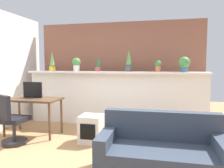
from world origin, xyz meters
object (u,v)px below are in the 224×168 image
(tv_monitor, at_px, (33,90))
(couch, at_px, (161,155))
(potted_plant_2, at_px, (98,64))
(potted_plant_5, at_px, (184,63))
(potted_plant_1, at_px, (76,64))
(potted_plant_3, at_px, (129,63))
(office_chair, at_px, (11,123))
(desk, at_px, (33,102))
(potted_plant_4, at_px, (158,66))
(side_cube_shelf, at_px, (91,129))
(potted_plant_0, at_px, (52,63))

(tv_monitor, relative_size, couch, 0.26)
(potted_plant_2, bearing_deg, potted_plant_5, -1.09)
(potted_plant_1, bearing_deg, potted_plant_3, 2.76)
(potted_plant_1, height_order, potted_plant_2, potted_plant_2)
(office_chair, xyz_separation_m, couch, (2.61, -0.54, -0.11))
(desk, bearing_deg, office_chair, -95.89)
(potted_plant_5, xyz_separation_m, office_chair, (-3.06, -1.60, -1.06))
(couch, bearing_deg, potted_plant_4, 92.59)
(potted_plant_2, xyz_separation_m, tv_monitor, (-1.12, -0.95, -0.52))
(desk, bearing_deg, couch, -24.12)
(tv_monitor, bearing_deg, potted_plant_3, 28.03)
(potted_plant_2, relative_size, potted_plant_4, 1.32)
(side_cube_shelf, bearing_deg, desk, 173.63)
(potted_plant_0, height_order, office_chair, potted_plant_0)
(potted_plant_0, xyz_separation_m, desk, (0.10, -1.02, -0.80))
(potted_plant_4, height_order, office_chair, potted_plant_4)
(potted_plant_1, relative_size, potted_plant_4, 1.29)
(potted_plant_2, bearing_deg, side_cube_shelf, -79.73)
(potted_plant_4, distance_m, tv_monitor, 2.72)
(office_chair, bearing_deg, couch, -11.67)
(potted_plant_5, bearing_deg, potted_plant_2, 178.91)
(desk, bearing_deg, potted_plant_1, 61.31)
(side_cube_shelf, bearing_deg, potted_plant_1, 122.89)
(potted_plant_0, bearing_deg, couch, -39.24)
(office_chair, bearing_deg, potted_plant_0, 91.25)
(desk, relative_size, office_chair, 1.21)
(potted_plant_0, height_order, potted_plant_3, potted_plant_3)
(potted_plant_0, relative_size, desk, 0.43)
(potted_plant_4, xyz_separation_m, side_cube_shelf, (-1.17, -1.17, -1.15))
(potted_plant_1, height_order, side_cube_shelf, potted_plant_1)
(potted_plant_4, height_order, tv_monitor, potted_plant_4)
(potted_plant_2, xyz_separation_m, potted_plant_5, (1.92, -0.04, 0.02))
(desk, xyz_separation_m, side_cube_shelf, (1.28, -0.14, -0.42))
(potted_plant_1, height_order, desk, potted_plant_1)
(potted_plant_0, height_order, side_cube_shelf, potted_plant_0)
(potted_plant_5, xyz_separation_m, side_cube_shelf, (-1.71, -1.14, -1.20))
(office_chair, bearing_deg, side_cube_shelf, 18.83)
(potted_plant_0, xyz_separation_m, office_chair, (0.04, -1.62, -1.08))
(potted_plant_1, relative_size, side_cube_shelf, 0.63)
(desk, bearing_deg, potted_plant_2, 43.92)
(potted_plant_1, distance_m, office_chair, 2.01)
(office_chair, bearing_deg, potted_plant_4, 32.85)
(side_cube_shelf, distance_m, couch, 1.61)
(potted_plant_1, xyz_separation_m, potted_plant_3, (1.25, 0.06, 0.03))
(potted_plant_2, distance_m, side_cube_shelf, 1.68)
(potted_plant_4, bearing_deg, desk, -157.39)
(side_cube_shelf, bearing_deg, office_chair, -161.17)
(potted_plant_3, distance_m, potted_plant_5, 1.20)
(potted_plant_3, bearing_deg, potted_plant_4, -3.15)
(potted_plant_3, xyz_separation_m, potted_plant_4, (0.66, -0.04, -0.07))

